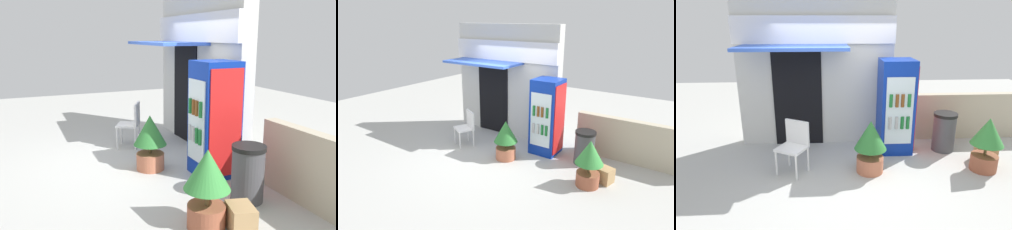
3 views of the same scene
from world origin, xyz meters
The scene contains 9 objects.
ground centered at (0.00, 0.00, 0.00)m, with size 16.00×16.00×0.00m, color #B2B2AD.
storefront_building centered at (-0.46, 1.47, 1.58)m, with size 3.17×1.22×3.06m.
drink_cooler centered at (1.13, 0.90, 0.93)m, with size 0.66×0.69×1.85m.
plastic_chair centered at (-0.80, 0.15, 0.53)m, with size 0.61×0.59×0.91m.
potted_plant_near_shop centered at (0.51, 0.04, 0.53)m, with size 0.56×0.56×0.94m.
potted_plant_curbside centered at (2.54, -0.03, 0.56)m, with size 0.55×0.55×0.97m.
trash_bin centered at (2.14, 0.84, 0.40)m, with size 0.46×0.46×0.79m.
stone_boundary_wall centered at (3.14, 1.51, 0.51)m, with size 2.83×0.20×1.02m, color #B7AD93.
cardboard_box centered at (2.75, 0.31, 0.16)m, with size 0.37×0.29×0.32m, color tan.
Camera 2 is at (4.09, -5.17, 3.20)m, focal length 31.24 mm.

